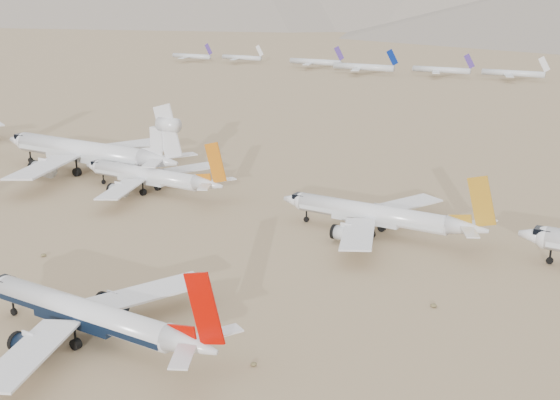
% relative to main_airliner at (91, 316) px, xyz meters
% --- Properties ---
extents(ground, '(7000.00, 7000.00, 0.00)m').
position_rel_main_airliner_xyz_m(ground, '(-2.07, 4.70, -4.05)').
color(ground, olive).
rests_on(ground, ground).
extents(main_airliner, '(41.77, 40.80, 14.74)m').
position_rel_main_airliner_xyz_m(main_airliner, '(0.00, 0.00, 0.00)').
color(main_airliner, silver).
rests_on(main_airliner, ground).
extents(row2_gold_tail, '(42.28, 41.35, 15.05)m').
position_rel_main_airliner_xyz_m(row2_gold_tail, '(15.21, 62.17, 0.16)').
color(row2_gold_tail, silver).
rests_on(row2_gold_tail, ground).
extents(row2_orange_tail, '(41.35, 40.45, 14.75)m').
position_rel_main_airliner_xyz_m(row2_orange_tail, '(-44.41, 62.31, 0.09)').
color(row2_orange_tail, silver).
rests_on(row2_orange_tail, ground).
extents(row2_white_trijet, '(59.77, 58.42, 21.18)m').
position_rel_main_airliner_xyz_m(row2_white_trijet, '(-71.03, 68.29, 2.08)').
color(row2_white_trijet, silver).
rests_on(row2_white_trijet, ground).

